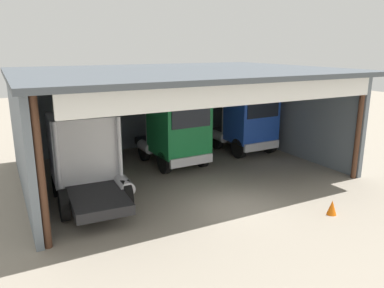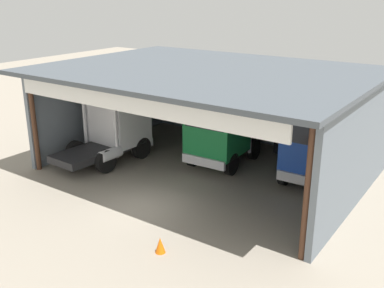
{
  "view_description": "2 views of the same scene",
  "coord_description": "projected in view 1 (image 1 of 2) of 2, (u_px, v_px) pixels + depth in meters",
  "views": [
    {
      "loc": [
        -7.8,
        -11.24,
        6.08
      ],
      "look_at": [
        0.0,
        3.63,
        1.71
      ],
      "focal_mm": 34.97,
      "sensor_mm": 36.0,
      "label": 1
    },
    {
      "loc": [
        11.27,
        -12.5,
        8.45
      ],
      "look_at": [
        0.0,
        3.63,
        1.71
      ],
      "focal_mm": 41.86,
      "sensor_mm": 36.0,
      "label": 2
    }
  ],
  "objects": [
    {
      "name": "tool_cart",
      "position": [
        180.0,
        138.0,
        23.5
      ],
      "size": [
        0.9,
        0.6,
        1.0
      ],
      "primitive_type": "cube",
      "color": "black",
      "rests_on": "ground"
    },
    {
      "name": "oil_drum",
      "position": [
        106.0,
        149.0,
        21.24
      ],
      "size": [
        0.58,
        0.58,
        0.92
      ],
      "primitive_type": "cylinder",
      "color": "#194CB2",
      "rests_on": "ground"
    },
    {
      "name": "workshop_shed",
      "position": [
        171.0,
        98.0,
        18.87
      ],
      "size": [
        14.89,
        11.46,
        5.07
      ],
      "color": "slate",
      "rests_on": "ground"
    },
    {
      "name": "ground_plane",
      "position": [
        235.0,
        207.0,
        14.67
      ],
      "size": [
        80.0,
        80.0,
        0.0
      ],
      "primitive_type": "plane",
      "color": "gray",
      "rests_on": "ground"
    },
    {
      "name": "truck_blue_left_bay",
      "position": [
        247.0,
        121.0,
        21.73
      ],
      "size": [
        2.72,
        4.8,
        3.68
      ],
      "rotation": [
        0.0,
        0.0,
        3.16
      ],
      "color": "#1E47B7",
      "rests_on": "ground"
    },
    {
      "name": "truck_white_center_right_bay",
      "position": [
        86.0,
        156.0,
        15.04
      ],
      "size": [
        2.8,
        5.28,
        3.5
      ],
      "rotation": [
        0.0,
        0.0,
        -0.05
      ],
      "color": "white",
      "rests_on": "ground"
    },
    {
      "name": "traffic_cone",
      "position": [
        332.0,
        207.0,
        13.91
      ],
      "size": [
        0.36,
        0.36,
        0.56
      ],
      "primitive_type": "cone",
      "color": "orange",
      "rests_on": "ground"
    },
    {
      "name": "truck_green_center_bay",
      "position": [
        176.0,
        129.0,
        19.22
      ],
      "size": [
        2.76,
        5.33,
        3.73
      ],
      "rotation": [
        0.0,
        0.0,
        3.18
      ],
      "color": "#197F3D",
      "rests_on": "ground"
    }
  ]
}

